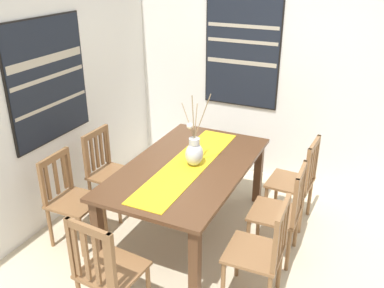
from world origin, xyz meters
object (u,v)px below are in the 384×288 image
painting_on_back_wall (48,81)px  painting_on_side_wall (242,53)px  chair_1 (261,251)px  chair_3 (296,180)px  chair_4 (70,198)px  chair_2 (106,270)px  centerpiece_vase (194,152)px  chair_5 (108,170)px  chair_0 (282,210)px  dining_table (188,174)px

painting_on_back_wall → painting_on_side_wall: size_ratio=0.93×
chair_1 → chair_3: size_ratio=0.98×
chair_4 → painting_on_back_wall: 1.12m
chair_2 → painting_on_side_wall: (2.76, -0.02, 1.01)m
centerpiece_vase → chair_5: 1.06m
centerpiece_vase → painting_on_side_wall: bearing=2.6°
chair_1 → chair_4: size_ratio=1.02×
chair_0 → chair_4: chair_0 is taller
centerpiece_vase → painting_on_back_wall: size_ratio=0.60×
chair_0 → chair_5: size_ratio=1.01×
chair_4 → chair_5: 0.59m
dining_table → chair_5: bearing=89.8°
dining_table → chair_5: chair_5 is taller
chair_1 → painting_on_back_wall: 2.47m
chair_4 → chair_0: bearing=-71.8°
chair_3 → chair_4: chair_3 is taller
chair_0 → chair_1: chair_0 is taller
chair_0 → chair_5: (-0.02, 1.84, -0.00)m
painting_on_back_wall → chair_5: bearing=-59.0°
chair_0 → painting_on_back_wall: 2.46m
chair_0 → chair_5: chair_0 is taller
centerpiece_vase → chair_4: (-0.61, 0.99, -0.41)m
dining_table → painting_on_back_wall: size_ratio=1.56×
centerpiece_vase → chair_0: size_ratio=0.77×
centerpiece_vase → chair_0: bearing=-90.4°
chair_5 → dining_table: bearing=-90.2°
chair_1 → chair_2: size_ratio=0.96×
chair_0 → chair_5: 1.84m
chair_1 → dining_table: bearing=57.0°
chair_5 → chair_1: bearing=-107.8°
centerpiece_vase → chair_3: (0.60, -0.85, -0.39)m
chair_2 → chair_4: chair_2 is taller
centerpiece_vase → chair_4: size_ratio=0.80×
painting_on_back_wall → painting_on_side_wall: bearing=-37.4°
centerpiece_vase → chair_1: (-0.61, -0.84, -0.41)m
chair_1 → chair_4: 1.83m
chair_1 → chair_5: chair_1 is taller
chair_0 → painting_on_side_wall: 2.01m
chair_0 → painting_on_side_wall: painting_on_side_wall is taller
chair_3 → painting_on_back_wall: 2.59m
chair_2 → painting_on_side_wall: bearing=-0.4°
chair_2 → chair_3: 2.11m
painting_on_side_wall → chair_3: bearing=-133.3°
dining_table → centerpiece_vase: size_ratio=2.59×
dining_table → painting_on_side_wall: painting_on_side_wall is taller
dining_table → painting_on_side_wall: 1.71m
chair_5 → painting_on_back_wall: bearing=121.0°
chair_0 → chair_3: bearing=0.5°
chair_2 → chair_5: size_ratio=1.05×
dining_table → chair_0: 0.92m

